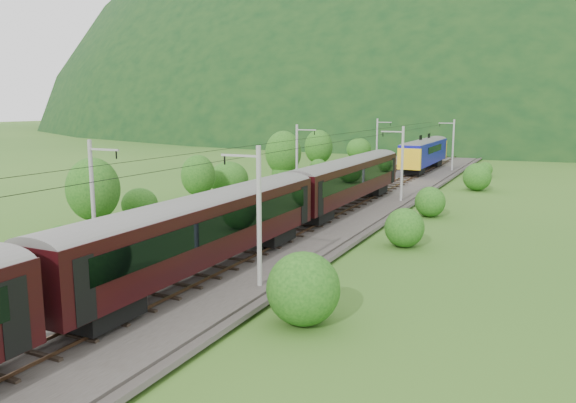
% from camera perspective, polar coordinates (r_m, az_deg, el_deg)
% --- Properties ---
extents(ground, '(600.00, 600.00, 0.00)m').
position_cam_1_polar(ground, '(35.89, -11.70, -7.44)').
color(ground, '#2D591B').
rests_on(ground, ground).
extents(railbed, '(14.00, 220.00, 0.30)m').
position_cam_1_polar(railbed, '(43.90, -3.79, -3.88)').
color(railbed, '#38332D').
rests_on(railbed, ground).
extents(track_left, '(2.40, 220.00, 0.27)m').
position_cam_1_polar(track_left, '(45.05, -6.46, -3.28)').
color(track_left, brown).
rests_on(track_left, railbed).
extents(track_right, '(2.40, 220.00, 0.27)m').
position_cam_1_polar(track_right, '(42.75, -0.98, -3.93)').
color(track_right, brown).
rests_on(track_right, railbed).
extents(catenary_left, '(2.54, 192.28, 8.00)m').
position_cam_1_polar(catenary_left, '(65.34, 0.96, 4.50)').
color(catenary_left, gray).
rests_on(catenary_left, railbed).
extents(catenary_right, '(2.54, 192.28, 8.00)m').
position_cam_1_polar(catenary_right, '(61.28, 11.45, 3.96)').
color(catenary_right, gray).
rests_on(catenary_right, railbed).
extents(overhead_wires, '(4.83, 198.00, 0.03)m').
position_cam_1_polar(overhead_wires, '(42.80, -3.89, 5.20)').
color(overhead_wires, black).
rests_on(overhead_wires, ground).
extents(mountain_main, '(504.00, 360.00, 244.00)m').
position_cam_1_polar(mountain_main, '(288.10, 21.58, 7.00)').
color(mountain_main, black).
rests_on(mountain_main, ground).
extents(mountain_ridge, '(336.00, 280.00, 132.00)m').
position_cam_1_polar(mountain_ridge, '(356.39, 2.31, 8.07)').
color(mountain_ridge, black).
rests_on(mountain_ridge, ground).
extents(train, '(3.33, 133.88, 5.80)m').
position_cam_1_polar(train, '(33.74, -8.45, -1.64)').
color(train, black).
rests_on(train, ground).
extents(hazard_post_near, '(0.15, 0.15, 1.38)m').
position_cam_1_polar(hazard_post_near, '(74.49, 8.80, 2.32)').
color(hazard_post_near, red).
rests_on(hazard_post_near, railbed).
extents(hazard_post_far, '(0.15, 0.15, 1.41)m').
position_cam_1_polar(hazard_post_far, '(79.71, 10.18, 2.77)').
color(hazard_post_far, red).
rests_on(hazard_post_far, railbed).
extents(signal, '(0.22, 0.22, 1.96)m').
position_cam_1_polar(signal, '(99.22, 11.24, 4.35)').
color(signal, black).
rests_on(signal, railbed).
extents(vegetation_left, '(11.27, 145.35, 7.07)m').
position_cam_1_polar(vegetation_left, '(60.52, -9.28, 2.43)').
color(vegetation_left, '#194713').
rests_on(vegetation_left, ground).
extents(vegetation_right, '(5.36, 100.73, 3.23)m').
position_cam_1_polar(vegetation_right, '(43.38, 11.98, -2.55)').
color(vegetation_right, '#194713').
rests_on(vegetation_right, ground).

